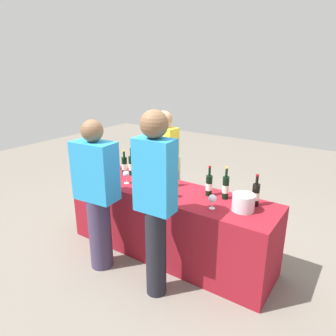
% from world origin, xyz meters
% --- Properties ---
extents(ground_plane, '(12.00, 12.00, 0.00)m').
position_xyz_m(ground_plane, '(0.00, 0.00, 0.00)').
color(ground_plane, slate).
extents(tasting_table, '(2.40, 0.65, 0.79)m').
position_xyz_m(tasting_table, '(0.00, 0.00, 0.39)').
color(tasting_table, maroon).
rests_on(tasting_table, ground_plane).
extents(wine_bottle_0, '(0.07, 0.07, 0.32)m').
position_xyz_m(wine_bottle_0, '(-0.98, 0.16, 0.91)').
color(wine_bottle_0, black).
rests_on(wine_bottle_0, tasting_table).
extents(wine_bottle_1, '(0.07, 0.07, 0.30)m').
position_xyz_m(wine_bottle_1, '(-0.73, 0.12, 0.90)').
color(wine_bottle_1, black).
rests_on(wine_bottle_1, tasting_table).
extents(wine_bottle_2, '(0.07, 0.07, 0.34)m').
position_xyz_m(wine_bottle_2, '(-0.64, 0.14, 0.91)').
color(wine_bottle_2, black).
rests_on(wine_bottle_2, tasting_table).
extents(wine_bottle_3, '(0.07, 0.07, 0.32)m').
position_xyz_m(wine_bottle_3, '(-0.04, 0.09, 0.91)').
color(wine_bottle_3, black).
rests_on(wine_bottle_3, tasting_table).
extents(wine_bottle_4, '(0.07, 0.07, 0.32)m').
position_xyz_m(wine_bottle_4, '(0.43, 0.12, 0.90)').
color(wine_bottle_4, black).
rests_on(wine_bottle_4, tasting_table).
extents(wine_bottle_5, '(0.07, 0.07, 0.34)m').
position_xyz_m(wine_bottle_5, '(0.61, 0.14, 0.91)').
color(wine_bottle_5, black).
rests_on(wine_bottle_5, tasting_table).
extents(wine_bottle_6, '(0.07, 0.07, 0.32)m').
position_xyz_m(wine_bottle_6, '(0.91, 0.15, 0.90)').
color(wine_bottle_6, black).
rests_on(wine_bottle_6, tasting_table).
extents(wine_glass_0, '(0.08, 0.08, 0.15)m').
position_xyz_m(wine_glass_0, '(-0.76, -0.16, 0.89)').
color(wine_glass_0, silver).
rests_on(wine_glass_0, tasting_table).
extents(wine_glass_1, '(0.07, 0.07, 0.15)m').
position_xyz_m(wine_glass_1, '(-0.50, -0.11, 0.90)').
color(wine_glass_1, silver).
rests_on(wine_glass_1, tasting_table).
extents(wine_glass_2, '(0.07, 0.07, 0.15)m').
position_xyz_m(wine_glass_2, '(-0.19, -0.11, 0.90)').
color(wine_glass_2, silver).
rests_on(wine_glass_2, tasting_table).
extents(wine_glass_3, '(0.07, 0.07, 0.14)m').
position_xyz_m(wine_glass_3, '(-0.04, -0.08, 0.89)').
color(wine_glass_3, silver).
rests_on(wine_glass_3, tasting_table).
extents(wine_glass_4, '(0.07, 0.07, 0.14)m').
position_xyz_m(wine_glass_4, '(0.14, -0.14, 0.89)').
color(wine_glass_4, silver).
rests_on(wine_glass_4, tasting_table).
extents(wine_glass_5, '(0.08, 0.08, 0.14)m').
position_xyz_m(wine_glass_5, '(0.60, -0.14, 0.89)').
color(wine_glass_5, silver).
rests_on(wine_glass_5, tasting_table).
extents(ice_bucket, '(0.21, 0.21, 0.16)m').
position_xyz_m(ice_bucket, '(0.86, -0.02, 0.87)').
color(ice_bucket, silver).
rests_on(ice_bucket, tasting_table).
extents(server_pouring, '(0.36, 0.22, 1.54)m').
position_xyz_m(server_pouring, '(-0.44, 0.56, 0.85)').
color(server_pouring, black).
rests_on(server_pouring, ground_plane).
extents(guest_0, '(0.45, 0.28, 1.60)m').
position_xyz_m(guest_0, '(-0.46, -0.60, 0.85)').
color(guest_0, '#3F3351').
rests_on(guest_0, ground_plane).
extents(guest_1, '(0.36, 0.23, 1.75)m').
position_xyz_m(guest_1, '(0.28, -0.60, 0.98)').
color(guest_1, black).
rests_on(guest_1, ground_plane).
extents(menu_board, '(0.61, 0.05, 0.88)m').
position_xyz_m(menu_board, '(-0.68, 0.84, 0.44)').
color(menu_board, white).
rests_on(menu_board, ground_plane).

